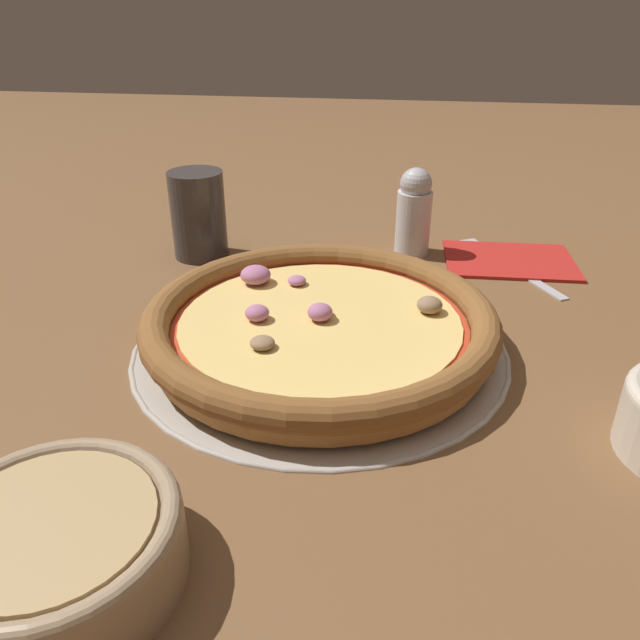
{
  "coord_description": "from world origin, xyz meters",
  "views": [
    {
      "loc": [
        -0.07,
        0.5,
        0.3
      ],
      "look_at": [
        0.0,
        0.0,
        0.03
      ],
      "focal_mm": 35.0,
      "sensor_mm": 36.0,
      "label": 1
    }
  ],
  "objects_px": {
    "pizza_tray": "(320,345)",
    "drinking_cup": "(198,215)",
    "bowl_near": "(54,545)",
    "fork": "(505,262)",
    "napkin": "(509,259)",
    "pizza": "(320,323)",
    "pepper_shaker": "(414,212)"
  },
  "relations": [
    {
      "from": "pizza_tray",
      "to": "drinking_cup",
      "type": "distance_m",
      "value": 0.28
    },
    {
      "from": "bowl_near",
      "to": "fork",
      "type": "xyz_separation_m",
      "value": [
        -0.31,
        -0.51,
        -0.02
      ]
    },
    {
      "from": "pizza_tray",
      "to": "napkin",
      "type": "relative_size",
      "value": 2.19
    },
    {
      "from": "drinking_cup",
      "to": "napkin",
      "type": "height_order",
      "value": "drinking_cup"
    },
    {
      "from": "pizza",
      "to": "napkin",
      "type": "xyz_separation_m",
      "value": [
        -0.2,
        -0.24,
        -0.02
      ]
    },
    {
      "from": "napkin",
      "to": "pizza",
      "type": "bearing_deg",
      "value": 49.77
    },
    {
      "from": "pizza",
      "to": "fork",
      "type": "xyz_separation_m",
      "value": [
        -0.2,
        -0.23,
        -0.02
      ]
    },
    {
      "from": "drinking_cup",
      "to": "napkin",
      "type": "xyz_separation_m",
      "value": [
        -0.38,
        -0.03,
        -0.05
      ]
    },
    {
      "from": "drinking_cup",
      "to": "pepper_shaker",
      "type": "height_order",
      "value": "pepper_shaker"
    },
    {
      "from": "pizza_tray",
      "to": "bowl_near",
      "type": "xyz_separation_m",
      "value": [
        0.11,
        0.28,
        0.02
      ]
    },
    {
      "from": "fork",
      "to": "pepper_shaker",
      "type": "height_order",
      "value": "pepper_shaker"
    },
    {
      "from": "fork",
      "to": "pizza_tray",
      "type": "bearing_deg",
      "value": 110.89
    },
    {
      "from": "pizza_tray",
      "to": "drinking_cup",
      "type": "xyz_separation_m",
      "value": [
        0.18,
        -0.21,
        0.05
      ]
    },
    {
      "from": "pizza_tray",
      "to": "pepper_shaker",
      "type": "xyz_separation_m",
      "value": [
        -0.08,
        -0.25,
        0.05
      ]
    },
    {
      "from": "pizza_tray",
      "to": "fork",
      "type": "distance_m",
      "value": 0.31
    },
    {
      "from": "bowl_near",
      "to": "napkin",
      "type": "bearing_deg",
      "value": -120.91
    },
    {
      "from": "bowl_near",
      "to": "fork",
      "type": "bearing_deg",
      "value": -120.75
    },
    {
      "from": "napkin",
      "to": "pepper_shaker",
      "type": "xyz_separation_m",
      "value": [
        0.12,
        -0.01,
        0.05
      ]
    },
    {
      "from": "pizza_tray",
      "to": "pepper_shaker",
      "type": "distance_m",
      "value": 0.27
    },
    {
      "from": "pizza_tray",
      "to": "napkin",
      "type": "xyz_separation_m",
      "value": [
        -0.2,
        -0.24,
        0.0
      ]
    },
    {
      "from": "pizza",
      "to": "bowl_near",
      "type": "distance_m",
      "value": 0.3
    },
    {
      "from": "pizza_tray",
      "to": "bowl_near",
      "type": "distance_m",
      "value": 0.3
    },
    {
      "from": "napkin",
      "to": "fork",
      "type": "distance_m",
      "value": 0.01
    },
    {
      "from": "pizza",
      "to": "bowl_near",
      "type": "bearing_deg",
      "value": 68.81
    },
    {
      "from": "pizza",
      "to": "napkin",
      "type": "height_order",
      "value": "pizza"
    },
    {
      "from": "pizza_tray",
      "to": "fork",
      "type": "relative_size",
      "value": 1.96
    },
    {
      "from": "drinking_cup",
      "to": "fork",
      "type": "height_order",
      "value": "drinking_cup"
    },
    {
      "from": "fork",
      "to": "napkin",
      "type": "bearing_deg",
      "value": -70.75
    },
    {
      "from": "pizza_tray",
      "to": "pizza",
      "type": "relative_size",
      "value": 1.07
    },
    {
      "from": "pizza",
      "to": "drinking_cup",
      "type": "height_order",
      "value": "drinking_cup"
    },
    {
      "from": "bowl_near",
      "to": "pepper_shaker",
      "type": "relative_size",
      "value": 1.32
    },
    {
      "from": "bowl_near",
      "to": "fork",
      "type": "relative_size",
      "value": 0.81
    }
  ]
}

